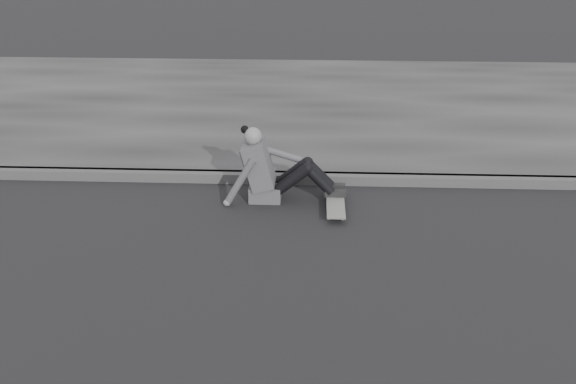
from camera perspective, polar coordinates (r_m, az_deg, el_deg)
name	(u,v)px	position (r m, az deg, el deg)	size (l,w,h in m)	color
curb	(516,182)	(8.17, 19.63, 0.86)	(24.00, 0.16, 0.12)	#464646
sidewalk	(464,107)	(10.91, 15.41, 7.26)	(24.00, 6.00, 0.12)	#343434
skateboard	(335,204)	(7.14, 4.24, -1.03)	(0.20, 0.78, 0.09)	gray
seated_woman	(271,170)	(7.26, -1.54, 1.98)	(1.38, 0.46, 0.88)	#4D4D50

